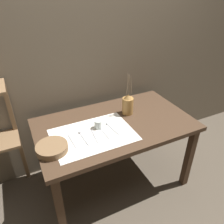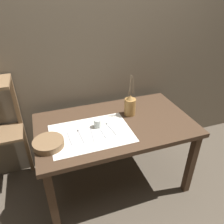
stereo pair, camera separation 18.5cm
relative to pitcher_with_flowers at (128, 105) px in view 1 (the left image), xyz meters
The scene contains 12 objects.
ground_plane 0.84m from the pitcher_with_flowers, 152.12° to the right, with size 12.00×12.00×0.00m, color brown.
stone_wall_back 0.59m from the pitcher_with_flowers, 113.46° to the left, with size 7.00×0.06×2.40m.
wooden_table 0.27m from the pitcher_with_flowers, 152.12° to the right, with size 1.37×0.80×0.72m.
linen_cloth 0.46m from the pitcher_with_flowers, 157.42° to the right, with size 0.66×0.46×0.00m.
pitcher_with_flowers is the anchor object (origin of this frame).
wooden_bowl 0.79m from the pitcher_with_flowers, 163.53° to the right, with size 0.23×0.23×0.05m.
glass_tumbler_near 0.36m from the pitcher_with_flowers, 163.33° to the right, with size 0.06×0.06×0.07m.
fork_outer 0.63m from the pitcher_with_flowers, 163.14° to the right, with size 0.02×0.18×0.00m.
spoon_outer 0.53m from the pitcher_with_flowers, 164.52° to the right, with size 0.03×0.19×0.02m.
fork_inner 0.47m from the pitcher_with_flowers, 154.58° to the right, with size 0.03×0.18×0.00m.
knife_center 0.39m from the pitcher_with_flowers, 150.02° to the right, with size 0.02×0.18×0.00m.
spoon_inner 0.29m from the pitcher_with_flowers, 153.67° to the right, with size 0.04×0.19×0.02m.
Camera 1 is at (-0.72, -1.43, 1.80)m, focal length 35.00 mm.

